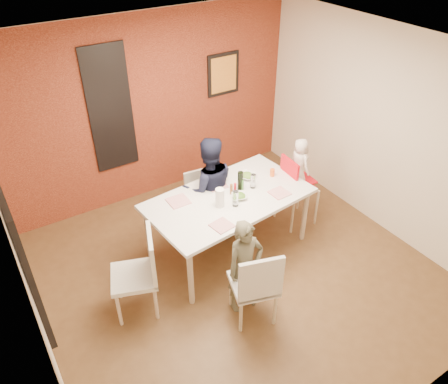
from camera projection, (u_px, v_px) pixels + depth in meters
ground at (237, 272)px, 5.46m from camera, size 4.50×4.50×0.00m
ceiling at (242, 57)px, 3.92m from camera, size 4.50×4.50×0.02m
wall_back at (151, 109)px, 6.25m from camera, size 4.50×0.02×2.70m
wall_front at (414, 329)px, 3.13m from camera, size 4.50×0.02×2.70m
wall_left at (19, 261)px, 3.70m from camera, size 0.02×4.50×2.70m
wall_right at (382, 131)px, 5.68m from camera, size 0.02×4.50×2.70m
brick_accent_wall at (152, 110)px, 6.23m from camera, size 4.50×0.02×2.70m
picture_window_frame at (12, 229)px, 3.73m from camera, size 0.05×1.70×1.30m
picture_window_pane at (14, 228)px, 3.74m from camera, size 0.02×1.55×1.15m
glassblock_strip at (110, 110)px, 5.87m from camera, size 0.55×0.03×1.70m
glassblock_surround at (110, 110)px, 5.87m from camera, size 0.60×0.03×1.76m
art_print_frame at (223, 74)px, 6.58m from camera, size 0.54×0.03×0.64m
art_print_canvas at (224, 74)px, 6.57m from camera, size 0.44×0.01×0.54m
dining_table at (229, 202)px, 5.40m from camera, size 2.10×1.30×0.83m
chair_near at (256, 284)px, 4.54m from camera, size 0.59×0.59×1.01m
chair_far at (201, 197)px, 5.99m from camera, size 0.43×0.43×0.84m
chair_left at (142, 269)px, 4.68m from camera, size 0.62×0.62×1.05m
high_chair at (295, 184)px, 5.94m from camera, size 0.47×0.47×1.06m
child_near at (245, 267)px, 4.70m from camera, size 0.45×0.30×1.18m
child_far at (209, 189)px, 5.68m from camera, size 0.85×0.75×1.47m
toddler at (299, 163)px, 5.76m from camera, size 0.24×0.35×0.69m
plate_near_left at (222, 225)px, 4.89m from camera, size 0.25×0.25×0.01m
plate_far_mid at (217, 185)px, 5.56m from camera, size 0.25×0.25×0.01m
plate_near_right at (279, 193)px, 5.42m from camera, size 0.23×0.23×0.01m
plate_far_left at (178, 201)px, 5.27m from camera, size 0.25×0.25×0.01m
salad_bowl_a at (239, 196)px, 5.32m from camera, size 0.26×0.26×0.05m
salad_bowl_b at (247, 176)px, 5.70m from camera, size 0.29×0.29×0.05m
wine_bottle at (240, 181)px, 5.41m from camera, size 0.07×0.07×0.26m
wine_glass_a at (235, 199)px, 5.15m from camera, size 0.07×0.07×0.20m
wine_glass_b at (253, 181)px, 5.47m from camera, size 0.07×0.07×0.19m
paper_towel_roll at (220, 198)px, 5.14m from camera, size 0.11×0.11×0.24m
condiment_red at (235, 188)px, 5.39m from camera, size 0.04×0.04×0.14m
condiment_green at (242, 185)px, 5.43m from camera, size 0.04×0.04×0.16m
condiment_brown at (231, 189)px, 5.37m from camera, size 0.04×0.04×0.14m
sippy_cup at (272, 173)px, 5.72m from camera, size 0.06×0.06×0.10m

